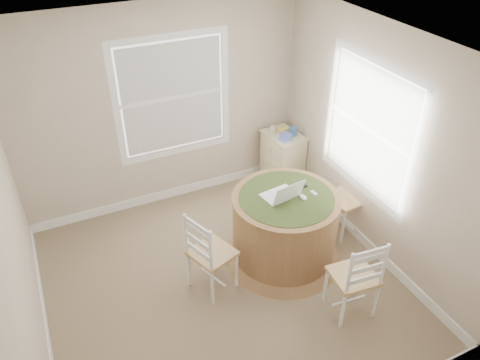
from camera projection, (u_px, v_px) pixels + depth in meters
room at (229, 174)px, 4.53m from camera, size 3.64×3.64×2.64m
round_table at (284, 225)px, 5.20m from camera, size 1.35×1.35×0.85m
chair_left at (212, 253)px, 4.80m from camera, size 0.52×0.53×0.95m
chair_near at (354, 276)px, 4.54m from camera, size 0.46×0.44×0.95m
chair_right at (347, 198)px, 5.59m from camera, size 0.43×0.45×0.95m
laptop at (282, 195)px, 4.96m from camera, size 0.41×0.37×0.26m
mouse at (303, 197)px, 4.96m from camera, size 0.08×0.12×0.04m
phone at (314, 193)px, 5.04m from camera, size 0.06×0.10×0.02m
keys at (304, 186)px, 5.14m from camera, size 0.07×0.06×0.02m
corner_chest at (282, 159)px, 6.51m from camera, size 0.48×0.62×0.76m
tissue_box at (285, 137)px, 6.15m from camera, size 0.13×0.13×0.10m
box_yellow at (283, 130)px, 6.35m from camera, size 0.16×0.12×0.06m
box_blue at (293, 131)px, 6.25m from camera, size 0.09×0.09×0.12m
cup_cream at (273, 129)px, 6.34m from camera, size 0.07×0.07×0.09m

